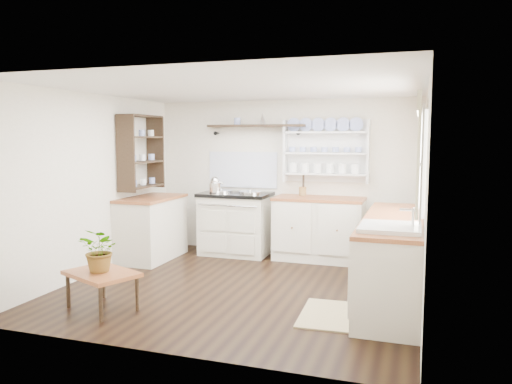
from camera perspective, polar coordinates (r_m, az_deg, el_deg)
floor at (r=5.96m, az=-1.68°, el=-10.80°), size 4.00×3.80×0.01m
wall_back at (r=7.53m, az=3.22°, el=1.70°), size 4.00×0.02×2.30m
wall_right at (r=5.39m, az=18.71°, el=-0.44°), size 0.02×3.80×2.30m
wall_left at (r=6.68m, az=-18.08°, el=0.82°), size 0.02×3.80×2.30m
ceiling at (r=5.72m, az=-1.76°, el=11.80°), size 4.00×3.80×0.01m
window at (r=5.51m, az=18.32°, el=4.04°), size 0.08×1.55×1.22m
aga_cooker at (r=7.50m, az=-2.32°, el=-3.54°), size 1.04×0.72×0.96m
back_cabinets at (r=7.20m, az=7.19°, el=-4.09°), size 1.27×0.63×0.90m
right_cabinets at (r=5.61m, az=15.37°, el=-7.24°), size 0.62×2.43×0.90m
belfast_sink at (r=4.80m, az=15.03°, el=-5.33°), size 0.55×0.60×0.45m
left_cabinets at (r=7.35m, az=-11.84°, el=-3.96°), size 0.62×1.13×0.90m
plate_rack at (r=7.33m, az=8.09°, el=4.70°), size 1.20×0.22×0.90m
high_shelf at (r=7.51m, az=0.04°, el=7.49°), size 1.50×0.29×0.16m
left_shelving at (r=7.31m, az=-12.98°, el=4.56°), size 0.28×0.80×1.05m
kettle at (r=7.42m, az=-4.69°, el=0.82°), size 0.19×0.19×0.23m
utensil_crock at (r=7.25m, az=5.35°, el=0.10°), size 0.11×0.11×0.13m
center_table at (r=5.37m, az=-17.21°, el=-9.17°), size 0.86×0.75×0.39m
potted_plant at (r=5.31m, az=-17.31°, el=-6.34°), size 0.45×0.41×0.45m
floor_rug at (r=5.11m, az=8.37°, el=-13.69°), size 0.58×0.87×0.02m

